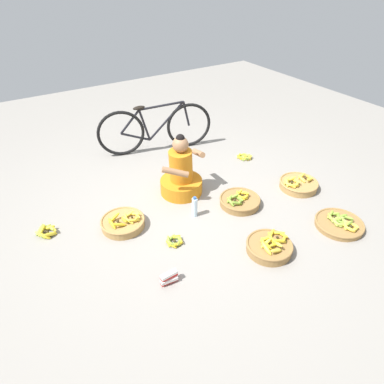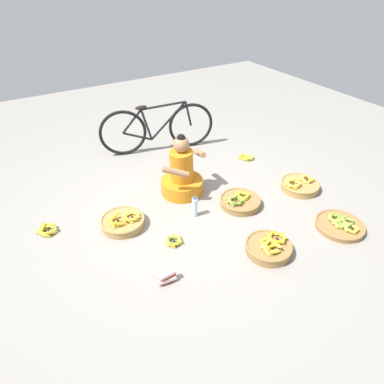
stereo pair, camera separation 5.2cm
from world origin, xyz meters
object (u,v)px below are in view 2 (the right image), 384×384
banana_basket_mid_right (300,185)px  loose_bananas_front_left (247,157)px  banana_basket_near_bicycle (123,222)px  loose_bananas_near_vendor (47,230)px  vendor_woman_front (182,175)px  packet_carton_stack (167,277)px  banana_basket_mid_left (240,201)px  banana_basket_front_right (340,225)px  banana_basket_front_center (269,247)px  water_bottle (195,207)px  loose_bananas_back_left (174,241)px  bicycle_leaning (157,128)px

banana_basket_mid_right → loose_bananas_front_left: banana_basket_mid_right is taller
banana_basket_near_bicycle → loose_bananas_near_vendor: size_ratio=1.89×
vendor_woman_front → loose_bananas_front_left: (1.23, 0.25, -0.23)m
loose_bananas_front_left → packet_carton_stack: packet_carton_stack is taller
banana_basket_near_bicycle → banana_basket_mid_left: bearing=-15.2°
banana_basket_near_bicycle → banana_basket_front_right: (2.01, -1.26, -0.01)m
banana_basket_mid_left → banana_basket_near_bicycle: size_ratio=1.01×
banana_basket_front_center → loose_bananas_near_vendor: bearing=141.6°
banana_basket_mid_right → water_bottle: bearing=170.9°
banana_basket_mid_right → loose_bananas_front_left: bearing=94.8°
loose_bananas_near_vendor → loose_bananas_front_left: bearing=3.1°
vendor_woman_front → loose_bananas_back_left: size_ratio=4.00×
vendor_woman_front → loose_bananas_front_left: size_ratio=3.54×
vendor_woman_front → banana_basket_mid_left: (0.45, -0.60, -0.20)m
banana_basket_front_center → water_bottle: water_bottle is taller
bicycle_leaning → banana_basket_front_right: 2.82m
bicycle_leaning → banana_basket_mid_left: bicycle_leaning is taller
vendor_woman_front → banana_basket_front_center: 1.39m
vendor_woman_front → banana_basket_front_right: (1.13, -1.49, -0.21)m
bicycle_leaning → loose_bananas_near_vendor: bicycle_leaning is taller
loose_bananas_front_left → packet_carton_stack: (-2.06, -1.43, 0.03)m
banana_basket_near_bicycle → loose_bananas_front_left: banana_basket_near_bicycle is taller
vendor_woman_front → loose_bananas_back_left: (-0.54, -0.76, -0.23)m
banana_basket_front_center → loose_bananas_near_vendor: (-1.84, 1.46, -0.03)m
banana_basket_mid_right → banana_basket_near_bicycle: banana_basket_mid_right is taller
banana_basket_mid_left → loose_bananas_near_vendor: 2.18m
water_bottle → packet_carton_stack: 1.00m
vendor_woman_front → packet_carton_stack: size_ratio=4.61×
banana_basket_mid_right → packet_carton_stack: banana_basket_mid_right is taller
banana_basket_front_center → banana_basket_front_right: bearing=-7.9°
banana_basket_near_bicycle → water_bottle: size_ratio=1.87×
vendor_woman_front → loose_bananas_front_left: 1.27m
loose_bananas_near_vendor → packet_carton_stack: size_ratio=1.49×
loose_bananas_back_left → water_bottle: size_ratio=0.77×
banana_basket_mid_right → banana_basket_front_right: size_ratio=0.92×
loose_bananas_front_left → packet_carton_stack: size_ratio=1.30×
loose_bananas_back_left → water_bottle: 0.51m
banana_basket_mid_left → loose_bananas_back_left: (-0.99, -0.16, -0.03)m
banana_basket_near_bicycle → loose_bananas_back_left: banana_basket_near_bicycle is taller
banana_basket_near_bicycle → loose_bananas_front_left: (2.11, 0.48, -0.03)m
banana_basket_near_bicycle → packet_carton_stack: size_ratio=2.80×
banana_basket_mid_right → banana_basket_front_right: banana_basket_mid_right is taller
banana_basket_front_center → banana_basket_mid_right: bearing=30.8°
vendor_woman_front → banana_basket_front_right: bearing=-53.0°
vendor_woman_front → banana_basket_mid_right: (1.31, -0.71, -0.19)m
banana_basket_mid_left → banana_basket_front_right: size_ratio=0.93×
banana_basket_front_right → loose_bananas_back_left: (-1.66, 0.73, -0.02)m
packet_carton_stack → banana_basket_mid_right: bearing=12.4°
loose_bananas_front_left → loose_bananas_near_vendor: (-2.85, -0.15, 0.01)m
water_bottle → loose_bananas_front_left: bearing=28.6°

